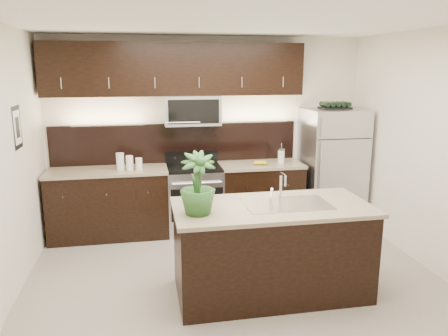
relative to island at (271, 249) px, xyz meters
name	(u,v)px	position (x,y,z in m)	size (l,w,h in m)	color
ground	(237,284)	(-0.30, 0.22, -0.47)	(4.50, 4.50, 0.00)	gray
room_walls	(228,128)	(-0.41, 0.19, 1.22)	(4.52, 4.02, 2.71)	silver
counter_run	(180,199)	(-0.76, 1.91, 0.00)	(3.51, 0.65, 0.94)	black
upper_fixtures	(178,78)	(-0.73, 2.06, 1.67)	(3.49, 0.40, 1.66)	black
island	(271,249)	(0.00, 0.00, 0.00)	(1.96, 0.96, 0.94)	black
sink_faucet	(287,203)	(0.15, 0.01, 0.48)	(0.84, 0.50, 0.28)	silver
refrigerator	(332,167)	(1.47, 1.85, 0.38)	(0.82, 0.74, 1.70)	#B2B2B7
wine_rack	(335,106)	(1.47, 1.85, 1.27)	(0.42, 0.26, 0.10)	black
plant	(198,184)	(-0.76, -0.12, 0.76)	(0.33, 0.33, 0.58)	#265220
canisters	(127,162)	(-1.45, 1.85, 0.57)	(0.34, 0.14, 0.23)	silver
french_press	(281,156)	(0.69, 1.86, 0.57)	(0.10, 0.10, 0.28)	silver
bananas	(256,163)	(0.32, 1.83, 0.50)	(0.20, 0.15, 0.06)	gold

